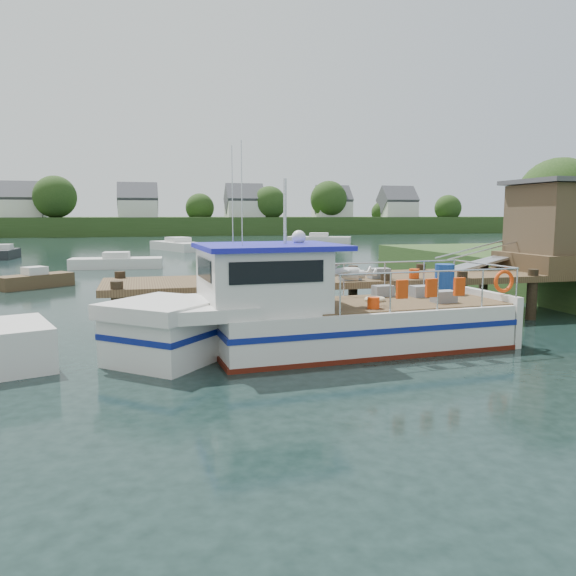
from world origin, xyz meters
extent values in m
plane|color=black|center=(0.00, 0.00, 0.00)|extent=(160.00, 160.00, 0.00)
cylinder|color=#332114|center=(14.00, 6.00, 1.52)|extent=(0.50, 0.50, 3.05)
sphere|color=#254016|center=(14.00, 6.00, 3.96)|extent=(3.90, 3.90, 3.90)
cube|color=#2C471D|center=(0.00, 84.00, 1.40)|extent=(140.00, 24.00, 3.00)
cylinder|color=#332114|center=(-17.00, 75.00, 2.40)|extent=(0.60, 0.60, 4.80)
sphere|color=#254016|center=(-17.00, 75.00, 5.95)|extent=(6.34, 6.34, 6.34)
cylinder|color=#332114|center=(-6.00, 77.00, 1.50)|extent=(0.60, 0.60, 3.00)
sphere|color=#254016|center=(-6.00, 77.00, 3.72)|extent=(3.96, 3.96, 3.96)
cylinder|color=#332114|center=(5.00, 79.00, 1.80)|extent=(0.60, 0.60, 3.60)
sphere|color=#254016|center=(5.00, 79.00, 4.46)|extent=(4.75, 4.75, 4.75)
cylinder|color=#332114|center=(16.00, 75.00, 2.10)|extent=(0.60, 0.60, 4.20)
sphere|color=#254016|center=(16.00, 75.00, 5.21)|extent=(5.54, 5.54, 5.54)
cylinder|color=#332114|center=(27.00, 77.00, 2.40)|extent=(0.60, 0.60, 4.80)
sphere|color=#254016|center=(27.00, 77.00, 5.95)|extent=(6.34, 6.34, 6.34)
cylinder|color=#332114|center=(38.00, 79.00, 1.50)|extent=(0.60, 0.60, 3.00)
sphere|color=#254016|center=(38.00, 79.00, 3.72)|extent=(3.96, 3.96, 3.96)
cylinder|color=#332114|center=(49.00, 75.00, 1.80)|extent=(0.60, 0.60, 3.60)
sphere|color=#254016|center=(49.00, 75.00, 4.46)|extent=(4.75, 4.75, 4.75)
cube|color=silver|center=(-22.00, 78.00, 4.00)|extent=(6.00, 5.00, 3.00)
cube|color=#47474C|center=(-22.00, 78.00, 5.90)|extent=(6.20, 5.09, 5.09)
cube|color=silver|center=(-5.00, 77.00, 4.00)|extent=(6.00, 5.00, 3.00)
cube|color=#47474C|center=(-5.00, 77.00, 5.90)|extent=(6.20, 5.09, 5.09)
cube|color=silver|center=(12.00, 76.00, 4.00)|extent=(6.00, 5.00, 3.00)
cube|color=#47474C|center=(12.00, 76.00, 5.90)|extent=(6.20, 5.09, 5.09)
cube|color=silver|center=(28.00, 78.00, 4.00)|extent=(6.00, 5.00, 3.00)
cube|color=#47474C|center=(28.00, 78.00, 5.90)|extent=(6.20, 5.09, 5.09)
cube|color=silver|center=(40.00, 77.00, 4.00)|extent=(6.00, 5.00, 3.00)
cube|color=#47474C|center=(40.00, 77.00, 5.90)|extent=(6.20, 5.09, 5.09)
cube|color=#503D26|center=(2.00, 0.00, 1.30)|extent=(16.00, 3.00, 0.20)
cylinder|color=black|center=(-5.50, -1.30, 0.65)|extent=(0.32, 0.32, 1.90)
cylinder|color=black|center=(-5.50, 1.30, 0.65)|extent=(0.32, 0.32, 1.90)
cylinder|color=black|center=(-3.00, -1.30, 0.65)|extent=(0.32, 0.32, 1.90)
cylinder|color=black|center=(-3.00, 1.30, 0.65)|extent=(0.32, 0.32, 1.90)
cylinder|color=black|center=(-0.50, -1.30, 0.65)|extent=(0.32, 0.32, 1.90)
cylinder|color=black|center=(-0.50, 1.30, 0.65)|extent=(0.32, 0.32, 1.90)
cylinder|color=black|center=(2.00, -1.30, 0.65)|extent=(0.32, 0.32, 1.90)
cylinder|color=black|center=(2.00, 1.30, 0.65)|extent=(0.32, 0.32, 1.90)
cylinder|color=black|center=(4.50, -1.30, 0.65)|extent=(0.32, 0.32, 1.90)
cylinder|color=black|center=(4.50, 1.30, 0.65)|extent=(0.32, 0.32, 1.90)
cylinder|color=black|center=(7.00, -1.30, 0.65)|extent=(0.32, 0.32, 1.90)
cylinder|color=black|center=(7.00, 1.30, 0.65)|extent=(0.32, 0.32, 1.90)
cylinder|color=black|center=(9.50, 1.30, 0.65)|extent=(0.32, 0.32, 1.90)
cube|color=#503D26|center=(9.00, 0.00, 1.70)|extent=(3.20, 3.00, 0.60)
cube|color=#4D3D2B|center=(9.00, 0.00, 3.10)|extent=(2.60, 2.60, 2.40)
cube|color=#47474C|center=(9.00, 0.00, 4.40)|extent=(3.00, 3.00, 0.15)
cube|color=#A5A8AD|center=(6.70, 0.90, 1.65)|extent=(3.34, 0.90, 0.79)
cylinder|color=silver|center=(6.70, 0.50, 2.15)|extent=(3.34, 0.05, 0.76)
cylinder|color=silver|center=(6.70, 1.30, 2.15)|extent=(3.34, 0.05, 0.76)
cube|color=slate|center=(1.00, -1.00, 1.56)|extent=(0.60, 0.40, 0.30)
cube|color=slate|center=(2.00, -0.80, 1.56)|extent=(0.60, 0.40, 0.30)
cylinder|color=#E3400D|center=(3.00, -1.10, 1.55)|extent=(0.30, 0.30, 0.28)
cylinder|color=navy|center=(0.20, 0.90, 1.84)|extent=(0.56, 0.56, 0.85)
cube|color=silver|center=(0.29, -3.39, 0.55)|extent=(7.26, 3.25, 1.09)
cube|color=silver|center=(-4.44, -3.66, 0.55)|extent=(2.84, 2.84, 1.09)
cube|color=silver|center=(-4.44, -3.66, 1.23)|extent=(3.11, 3.12, 0.33)
cube|color=silver|center=(-3.49, -3.60, 1.20)|extent=(2.05, 2.81, 0.28)
cube|color=navy|center=(0.29, -3.39, 0.68)|extent=(7.36, 3.29, 0.13)
cube|color=navy|center=(-4.44, -3.66, 0.68)|extent=(2.89, 2.89, 0.13)
cube|color=#51160B|center=(0.29, -3.39, 0.05)|extent=(7.36, 3.27, 0.13)
cube|color=#503D26|center=(1.43, -3.32, 1.10)|extent=(5.26, 2.85, 0.04)
cube|color=silver|center=(3.99, -3.17, 0.64)|extent=(0.35, 2.85, 1.28)
cube|color=silver|center=(-2.17, -3.53, 1.80)|extent=(2.79, 2.61, 1.42)
cube|color=black|center=(-2.10, -4.77, 2.09)|extent=(2.09, 0.16, 0.47)
cube|color=black|center=(-2.24, -2.29, 2.09)|extent=(2.09, 0.16, 0.47)
cube|color=black|center=(-3.50, -3.60, 2.09)|extent=(0.14, 1.71, 0.47)
cube|color=#1D1CB0|center=(-1.98, -3.52, 2.56)|extent=(3.38, 2.93, 0.11)
cylinder|color=silver|center=(-1.60, -3.49, 3.37)|extent=(0.08, 0.08, 1.52)
cylinder|color=silver|center=(-2.71, -4.03, 3.75)|extent=(0.02, 0.02, 2.28)
cylinder|color=silver|center=(-2.76, -3.09, 3.75)|extent=(0.02, 0.02, 2.28)
sphere|color=silver|center=(-1.15, -3.09, 2.75)|extent=(0.36, 0.36, 0.34)
cylinder|color=silver|center=(1.65, -4.62, 1.99)|extent=(4.74, 0.31, 0.04)
cylinder|color=silver|center=(1.50, -2.01, 1.99)|extent=(4.74, 0.31, 0.04)
cylinder|color=silver|center=(3.97, -3.18, 1.99)|extent=(0.19, 2.61, 0.04)
cylinder|color=silver|center=(-0.67, -4.75, 1.54)|extent=(0.04, 0.04, 0.90)
cylinder|color=silver|center=(-0.82, -2.14, 1.54)|extent=(0.04, 0.04, 0.90)
cylinder|color=silver|center=(0.56, -4.68, 1.54)|extent=(0.04, 0.04, 0.90)
cylinder|color=silver|center=(0.41, -2.07, 1.54)|extent=(0.04, 0.04, 0.90)
cylinder|color=silver|center=(1.79, -4.61, 1.54)|extent=(0.04, 0.04, 0.90)
cylinder|color=silver|center=(1.64, -2.00, 1.54)|extent=(0.04, 0.04, 0.90)
cylinder|color=silver|center=(3.02, -4.54, 1.54)|extent=(0.04, 0.04, 0.90)
cylinder|color=silver|center=(2.87, -1.93, 1.54)|extent=(0.04, 0.04, 0.90)
cylinder|color=silver|center=(4.01, -4.48, 1.54)|extent=(0.04, 0.04, 0.90)
cylinder|color=silver|center=(3.86, -1.87, 1.54)|extent=(0.04, 0.04, 0.90)
cube|color=slate|center=(2.41, -3.83, 1.26)|extent=(0.59, 0.41, 0.30)
cube|color=slate|center=(2.35, -2.79, 1.26)|extent=(0.59, 0.41, 0.30)
cube|color=slate|center=(1.38, -2.47, 1.26)|extent=(0.54, 0.39, 0.30)
cylinder|color=navy|center=(3.28, -2.36, 1.52)|extent=(0.56, 0.56, 0.83)
cylinder|color=#E3400D|center=(0.34, -4.24, 1.24)|extent=(0.30, 0.30, 0.28)
torus|color=#BFB28C|center=(0.85, -3.16, 1.16)|extent=(0.56, 0.56, 0.11)
torus|color=#E3400D|center=(4.05, -3.93, 1.61)|extent=(0.59, 0.13, 0.59)
cube|color=#E3400D|center=(0.84, -4.68, 1.61)|extent=(0.27, 0.11, 0.43)
cube|color=#E3400D|center=(1.60, -4.64, 1.61)|extent=(0.27, 0.11, 0.43)
cube|color=#E3400D|center=(2.36, -4.60, 1.61)|extent=(0.27, 0.11, 0.43)
imported|color=silver|center=(-0.26, -3.70, 1.93)|extent=(0.43, 0.63, 1.67)
cube|color=#503D26|center=(-9.55, 11.18, 0.30)|extent=(3.28, 2.88, 0.60)
cube|color=silver|center=(-9.55, 11.18, 0.76)|extent=(1.21, 1.18, 0.39)
cube|color=silver|center=(15.14, 45.67, 0.39)|extent=(7.63, 5.30, 0.78)
cube|color=silver|center=(15.14, 45.67, 0.98)|extent=(2.58, 2.44, 0.50)
cube|color=silver|center=(-6.32, 19.93, 0.32)|extent=(5.61, 2.23, 0.64)
cube|color=silver|center=(-6.32, 19.93, 0.81)|extent=(1.62, 1.42, 0.41)
cube|color=silver|center=(8.36, 28.78, 0.33)|extent=(4.02, 4.72, 0.65)
cube|color=silver|center=(8.36, 28.78, 0.82)|extent=(1.68, 1.72, 0.42)
cube|color=silver|center=(14.54, 18.74, 0.32)|extent=(6.52, 2.39, 0.65)
cube|color=silver|center=(14.54, 18.74, 0.81)|extent=(1.85, 1.60, 0.41)
cube|color=silver|center=(-1.46, 36.90, 0.39)|extent=(5.04, 7.65, 0.78)
cube|color=silver|center=(-1.46, 36.90, 0.98)|extent=(2.38, 2.54, 0.50)
cube|color=black|center=(-14.80, 30.43, 0.34)|extent=(1.48, 3.95, 0.68)
cube|color=silver|center=(-14.80, 30.43, 0.86)|extent=(0.98, 1.13, 0.44)
camera|label=1|loc=(-4.89, -16.23, 3.29)|focal=35.00mm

